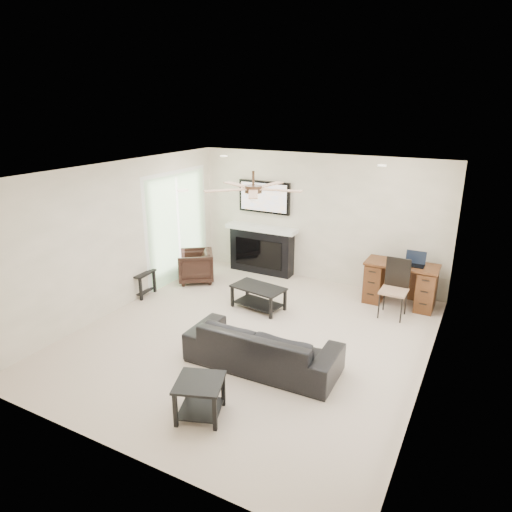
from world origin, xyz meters
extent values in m
plane|color=beige|center=(0.00, 0.00, 0.00)|extent=(5.50, 5.50, 0.00)
cube|color=white|center=(0.00, 0.00, 2.50)|extent=(5.00, 5.50, 0.04)
cube|color=#F0E1CB|center=(0.00, 2.75, 1.25)|extent=(5.00, 0.04, 2.50)
cube|color=#F0E1CB|center=(0.00, -2.75, 1.25)|extent=(5.00, 0.04, 2.50)
cube|color=#F0E1CB|center=(-2.50, 0.00, 1.25)|extent=(0.04, 5.50, 2.50)
cube|color=#F0E1CB|center=(2.50, 0.00, 1.25)|extent=(0.04, 5.50, 2.50)
cube|color=white|center=(2.45, 0.10, 1.23)|extent=(0.04, 5.10, 2.40)
cube|color=#93BC89|center=(-2.46, 1.55, 1.05)|extent=(0.04, 1.80, 2.10)
cylinder|color=#382619|center=(0.00, 0.10, 2.25)|extent=(1.40, 1.40, 0.30)
imported|color=black|center=(0.53, -0.63, 0.30)|extent=(2.07, 0.85, 0.60)
imported|color=black|center=(-2.07, 1.52, 0.31)|extent=(0.95, 0.94, 0.62)
cube|color=black|center=(-0.37, 0.97, 0.20)|extent=(0.97, 0.63, 0.40)
cube|color=black|center=(0.38, -1.88, 0.23)|extent=(0.67, 0.67, 0.45)
cube|color=black|center=(-2.62, 0.47, 0.23)|extent=(0.54, 0.54, 0.45)
cube|color=black|center=(-1.15, 2.58, 0.95)|extent=(1.52, 0.34, 1.91)
cube|color=#3F200F|center=(1.74, 2.28, 0.38)|extent=(1.22, 0.56, 0.76)
cube|color=black|center=(1.74, 1.73, 0.48)|extent=(0.42, 0.44, 0.97)
cube|color=black|center=(1.94, 2.26, 0.88)|extent=(0.33, 0.24, 0.23)
camera|label=1|loc=(2.97, -5.43, 3.38)|focal=32.00mm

